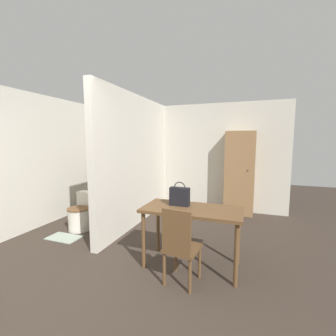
# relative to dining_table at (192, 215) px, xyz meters

# --- Properties ---
(ground_plane) EXTENTS (16.00, 16.00, 0.00)m
(ground_plane) POSITION_rel_dining_table_xyz_m (-1.01, -1.35, -0.68)
(ground_plane) COLOR #382D26
(wall_back) EXTENTS (5.08, 0.12, 2.50)m
(wall_back) POSITION_rel_dining_table_xyz_m (-1.01, 2.68, 0.57)
(wall_back) COLOR beige
(wall_back) RESTS_ON ground_plane
(wall_left) EXTENTS (0.12, 4.97, 2.50)m
(wall_left) POSITION_rel_dining_table_xyz_m (-3.11, 0.63, 0.57)
(wall_left) COLOR beige
(wall_left) RESTS_ON ground_plane
(partition_wall) EXTENTS (0.12, 2.78, 2.50)m
(partition_wall) POSITION_rel_dining_table_xyz_m (-1.42, 1.23, 0.57)
(partition_wall) COLOR beige
(partition_wall) RESTS_ON ground_plane
(dining_table) EXTENTS (1.26, 0.61, 0.78)m
(dining_table) POSITION_rel_dining_table_xyz_m (0.00, 0.00, 0.00)
(dining_table) COLOR brown
(dining_table) RESTS_ON ground_plane
(wooden_chair) EXTENTS (0.41, 0.41, 0.90)m
(wooden_chair) POSITION_rel_dining_table_xyz_m (-0.03, -0.43, -0.21)
(wooden_chair) COLOR brown
(wooden_chair) RESTS_ON ground_plane
(toilet) EXTENTS (0.40, 0.55, 0.66)m
(toilet) POSITION_rel_dining_table_xyz_m (-2.23, 0.54, -0.40)
(toilet) COLOR silver
(toilet) RESTS_ON ground_plane
(handbag) EXTENTS (0.26, 0.10, 0.32)m
(handbag) POSITION_rel_dining_table_xyz_m (-0.18, 0.06, 0.22)
(handbag) COLOR black
(handbag) RESTS_ON dining_table
(wooden_cabinet) EXTENTS (0.63, 0.35, 1.85)m
(wooden_cabinet) POSITION_rel_dining_table_xyz_m (0.48, 2.44, 0.24)
(wooden_cabinet) COLOR #997047
(wooden_cabinet) RESTS_ON ground_plane
(bath_mat) EXTENTS (0.55, 0.32, 0.01)m
(bath_mat) POSITION_rel_dining_table_xyz_m (-2.23, 0.10, -0.68)
(bath_mat) COLOR #99A899
(bath_mat) RESTS_ON ground_plane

